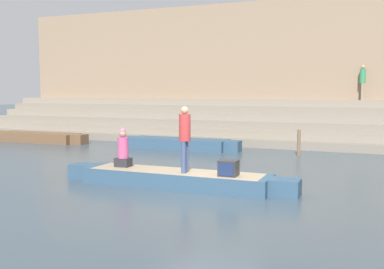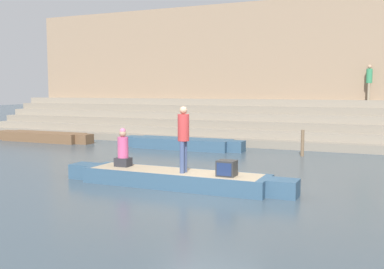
{
  "view_description": "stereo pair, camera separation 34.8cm",
  "coord_description": "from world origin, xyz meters",
  "px_view_note": "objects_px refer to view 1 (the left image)",
  "views": [
    {
      "loc": [
        3.88,
        -10.67,
        2.64
      ],
      "look_at": [
        -1.15,
        1.63,
        1.33
      ],
      "focal_mm": 42.0,
      "sensor_mm": 36.0,
      "label": 1
    },
    {
      "loc": [
        4.2,
        -10.54,
        2.64
      ],
      "look_at": [
        -1.15,
        1.63,
        1.33
      ],
      "focal_mm": 42.0,
      "sensor_mm": 36.0,
      "label": 2
    }
  ],
  "objects_px": {
    "rowboat_main": "(176,178)",
    "person_on_steps": "(363,79)",
    "person_standing": "(185,134)",
    "person_rowing": "(123,151)",
    "tv_set": "(228,168)",
    "moored_boat_shore": "(178,143)",
    "mooring_post": "(299,143)",
    "moored_boat_distant": "(38,137)"
  },
  "relations": [
    {
      "from": "person_rowing",
      "to": "moored_boat_shore",
      "type": "distance_m",
      "value": 7.42
    },
    {
      "from": "rowboat_main",
      "to": "moored_boat_shore",
      "type": "height_order",
      "value": "moored_boat_shore"
    },
    {
      "from": "person_standing",
      "to": "moored_boat_shore",
      "type": "distance_m",
      "value": 8.34
    },
    {
      "from": "moored_boat_shore",
      "to": "mooring_post",
      "type": "distance_m",
      "value": 5.41
    },
    {
      "from": "person_standing",
      "to": "moored_boat_shore",
      "type": "relative_size",
      "value": 0.31
    },
    {
      "from": "tv_set",
      "to": "person_rowing",
      "type": "bearing_deg",
      "value": 177.95
    },
    {
      "from": "rowboat_main",
      "to": "moored_boat_distant",
      "type": "bearing_deg",
      "value": 144.71
    },
    {
      "from": "person_standing",
      "to": "moored_boat_distant",
      "type": "bearing_deg",
      "value": 152.36
    },
    {
      "from": "person_standing",
      "to": "tv_set",
      "type": "relative_size",
      "value": 3.75
    },
    {
      "from": "moored_boat_distant",
      "to": "mooring_post",
      "type": "distance_m",
      "value": 13.23
    },
    {
      "from": "person_standing",
      "to": "person_on_steps",
      "type": "relative_size",
      "value": 1.03
    },
    {
      "from": "tv_set",
      "to": "person_on_steps",
      "type": "xyz_separation_m",
      "value": [
        2.84,
        12.95,
        2.54
      ]
    },
    {
      "from": "rowboat_main",
      "to": "moored_boat_distant",
      "type": "height_order",
      "value": "moored_boat_distant"
    },
    {
      "from": "person_on_steps",
      "to": "moored_boat_distant",
      "type": "bearing_deg",
      "value": -78.52
    },
    {
      "from": "moored_boat_shore",
      "to": "person_on_steps",
      "type": "relative_size",
      "value": 3.32
    },
    {
      "from": "person_standing",
      "to": "rowboat_main",
      "type": "bearing_deg",
      "value": 162.97
    },
    {
      "from": "person_standing",
      "to": "person_on_steps",
      "type": "height_order",
      "value": "person_on_steps"
    },
    {
      "from": "person_on_steps",
      "to": "rowboat_main",
      "type": "bearing_deg",
      "value": -27.75
    },
    {
      "from": "tv_set",
      "to": "moored_boat_shore",
      "type": "bearing_deg",
      "value": 124.04
    },
    {
      "from": "person_standing",
      "to": "mooring_post",
      "type": "relative_size",
      "value": 1.67
    },
    {
      "from": "person_on_steps",
      "to": "tv_set",
      "type": "bearing_deg",
      "value": -21.16
    },
    {
      "from": "rowboat_main",
      "to": "mooring_post",
      "type": "relative_size",
      "value": 6.34
    },
    {
      "from": "moored_boat_shore",
      "to": "moored_boat_distant",
      "type": "distance_m",
      "value": 7.84
    },
    {
      "from": "moored_boat_shore",
      "to": "person_on_steps",
      "type": "height_order",
      "value": "person_on_steps"
    },
    {
      "from": "rowboat_main",
      "to": "person_standing",
      "type": "relative_size",
      "value": 3.79
    },
    {
      "from": "person_rowing",
      "to": "person_standing",
      "type": "bearing_deg",
      "value": -20.2
    },
    {
      "from": "rowboat_main",
      "to": "person_on_steps",
      "type": "distance_m",
      "value": 13.87
    },
    {
      "from": "mooring_post",
      "to": "moored_boat_distant",
      "type": "bearing_deg",
      "value": -179.82
    },
    {
      "from": "person_rowing",
      "to": "person_on_steps",
      "type": "distance_m",
      "value": 14.31
    },
    {
      "from": "person_standing",
      "to": "person_rowing",
      "type": "xyz_separation_m",
      "value": [
        -2.04,
        0.22,
        -0.58
      ]
    },
    {
      "from": "rowboat_main",
      "to": "person_standing",
      "type": "distance_m",
      "value": 1.29
    },
    {
      "from": "moored_boat_shore",
      "to": "mooring_post",
      "type": "height_order",
      "value": "mooring_post"
    },
    {
      "from": "person_rowing",
      "to": "person_on_steps",
      "type": "xyz_separation_m",
      "value": [
        6.11,
        12.74,
        2.28
      ]
    },
    {
      "from": "person_rowing",
      "to": "moored_boat_shore",
      "type": "xyz_separation_m",
      "value": [
        -1.47,
        7.25,
        -0.64
      ]
    },
    {
      "from": "person_rowing",
      "to": "mooring_post",
      "type": "height_order",
      "value": "person_rowing"
    },
    {
      "from": "moored_boat_shore",
      "to": "moored_boat_distant",
      "type": "bearing_deg",
      "value": 176.13
    },
    {
      "from": "mooring_post",
      "to": "moored_boat_shore",
      "type": "bearing_deg",
      "value": 178.3
    },
    {
      "from": "tv_set",
      "to": "mooring_post",
      "type": "xyz_separation_m",
      "value": [
        0.66,
        7.3,
        -0.1
      ]
    },
    {
      "from": "person_standing",
      "to": "person_rowing",
      "type": "distance_m",
      "value": 2.13
    },
    {
      "from": "rowboat_main",
      "to": "person_on_steps",
      "type": "bearing_deg",
      "value": 68.69
    },
    {
      "from": "tv_set",
      "to": "mooring_post",
      "type": "bearing_deg",
      "value": 86.45
    },
    {
      "from": "rowboat_main",
      "to": "tv_set",
      "type": "height_order",
      "value": "tv_set"
    }
  ]
}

